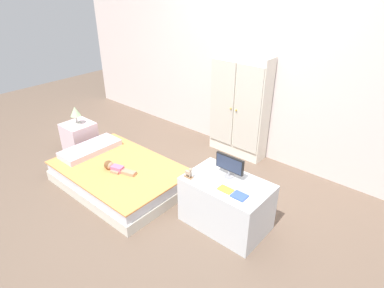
% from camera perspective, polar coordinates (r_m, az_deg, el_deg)
% --- Properties ---
extents(ground_plane, '(10.00, 10.00, 0.02)m').
position_cam_1_polar(ground_plane, '(3.49, -4.20, -10.59)').
color(ground_plane, brown).
extents(back_wall, '(6.40, 0.05, 2.70)m').
position_cam_1_polar(back_wall, '(4.08, 11.40, 15.95)').
color(back_wall, silver).
rests_on(back_wall, ground_plane).
extents(bed, '(1.46, 0.98, 0.25)m').
position_cam_1_polar(bed, '(3.78, -12.60, -5.47)').
color(bed, silver).
rests_on(bed, ground_plane).
extents(pillow, '(0.31, 0.71, 0.07)m').
position_cam_1_polar(pillow, '(4.09, -17.42, -0.79)').
color(pillow, silver).
rests_on(pillow, bed).
extents(doll, '(0.39, 0.17, 0.10)m').
position_cam_1_polar(doll, '(3.64, -13.54, -3.97)').
color(doll, '#D6668E').
rests_on(doll, bed).
extents(nightstand, '(0.36, 0.36, 0.42)m').
position_cam_1_polar(nightstand, '(4.56, -19.09, 0.98)').
color(nightstand, silver).
rests_on(nightstand, ground_plane).
extents(table_lamp, '(0.13, 0.13, 0.23)m').
position_cam_1_polar(table_lamp, '(4.41, -19.83, 5.28)').
color(table_lamp, '#B7B2AD').
rests_on(table_lamp, nightstand).
extents(wardrobe, '(0.75, 0.27, 1.32)m').
position_cam_1_polar(wardrobe, '(4.17, 8.35, 6.57)').
color(wardrobe, white).
rests_on(wardrobe, ground_plane).
extents(tv_stand, '(0.78, 0.50, 0.49)m').
position_cam_1_polar(tv_stand, '(3.11, 6.03, -10.33)').
color(tv_stand, silver).
rests_on(tv_stand, ground_plane).
extents(tv_monitor, '(0.29, 0.10, 0.21)m').
position_cam_1_polar(tv_monitor, '(2.98, 6.62, -3.63)').
color(tv_monitor, '#99999E').
rests_on(tv_monitor, tv_stand).
extents(rocking_horse_toy, '(0.09, 0.04, 0.11)m').
position_cam_1_polar(rocking_horse_toy, '(2.98, -0.53, -5.14)').
color(rocking_horse_toy, '#8E6642').
rests_on(rocking_horse_toy, tv_stand).
extents(book_yellow, '(0.13, 0.08, 0.01)m').
position_cam_1_polar(book_yellow, '(2.86, 5.93, -7.96)').
color(book_yellow, gold).
rests_on(book_yellow, tv_stand).
extents(book_blue, '(0.13, 0.11, 0.01)m').
position_cam_1_polar(book_blue, '(2.80, 8.35, -9.02)').
color(book_blue, blue).
rests_on(book_blue, tv_stand).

